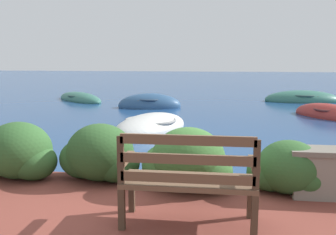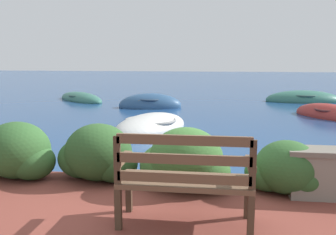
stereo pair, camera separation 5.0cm
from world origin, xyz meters
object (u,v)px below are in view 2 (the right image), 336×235
(park_bench, at_px, (185,178))
(rowboat_nearest, at_px, (151,128))
(rowboat_distant, at_px, (303,100))
(mooring_buoy, at_px, (194,148))
(rowboat_far, at_px, (150,105))
(rowboat_mid, at_px, (330,116))
(rowboat_outer, at_px, (81,99))

(park_bench, relative_size, rowboat_nearest, 0.46)
(rowboat_distant, distance_m, mooring_buoy, 9.43)
(rowboat_far, bearing_deg, mooring_buoy, 100.42)
(rowboat_nearest, height_order, rowboat_mid, rowboat_nearest)
(rowboat_far, relative_size, mooring_buoy, 4.66)
(rowboat_nearest, xyz_separation_m, rowboat_outer, (-4.02, 5.87, -0.01))
(rowboat_far, height_order, rowboat_outer, rowboat_far)
(rowboat_nearest, bearing_deg, park_bench, 37.94)
(park_bench, bearing_deg, rowboat_far, 104.02)
(rowboat_nearest, distance_m, rowboat_mid, 5.66)
(rowboat_mid, xyz_separation_m, rowboat_far, (-5.77, 1.45, 0.01))
(mooring_buoy, bearing_deg, rowboat_mid, 50.64)
(rowboat_nearest, xyz_separation_m, rowboat_mid, (5.00, 2.65, -0.00))
(rowboat_mid, distance_m, mooring_buoy, 5.97)
(rowboat_distant, bearing_deg, rowboat_nearest, -127.48)
(rowboat_mid, xyz_separation_m, rowboat_distant, (0.07, 3.99, 0.01))
(park_bench, distance_m, mooring_buoy, 3.73)
(rowboat_outer, relative_size, mooring_buoy, 5.76)
(rowboat_outer, xyz_separation_m, rowboat_distant, (9.10, 0.76, 0.02))
(rowboat_outer, bearing_deg, rowboat_distant, 46.99)
(mooring_buoy, bearing_deg, rowboat_nearest, 121.76)
(mooring_buoy, bearing_deg, rowboat_far, 108.10)
(rowboat_mid, bearing_deg, rowboat_nearest, -98.12)
(park_bench, height_order, rowboat_far, park_bench)
(park_bench, distance_m, rowboat_mid, 9.08)
(rowboat_outer, distance_m, mooring_buoy, 9.43)
(rowboat_far, bearing_deg, rowboat_outer, -36.28)
(park_bench, bearing_deg, rowboat_outer, 116.79)
(rowboat_far, height_order, mooring_buoy, rowboat_far)
(park_bench, relative_size, rowboat_outer, 0.44)
(rowboat_mid, xyz_separation_m, mooring_buoy, (-3.78, -4.61, 0.02))
(park_bench, xyz_separation_m, rowboat_nearest, (-1.36, 5.65, -0.64))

